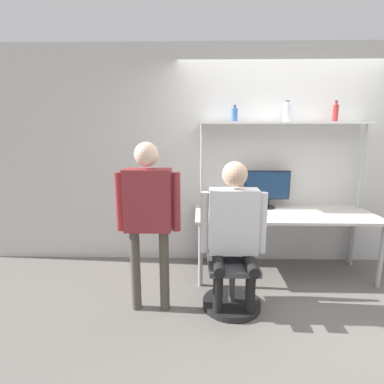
{
  "coord_description": "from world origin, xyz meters",
  "views": [
    {
      "loc": [
        -0.99,
        -2.96,
        1.68
      ],
      "look_at": [
        -1.05,
        -0.12,
        1.1
      ],
      "focal_mm": 28.0,
      "sensor_mm": 36.0,
      "label": 1
    }
  ],
  "objects_px": {
    "office_chair": "(232,278)",
    "bottle_blue": "(235,115)",
    "laptop": "(235,210)",
    "bottle_clear": "(287,113)",
    "person_seated": "(234,224)",
    "bottle_red": "(335,113)",
    "cell_phone": "(258,217)",
    "person_standing": "(148,207)",
    "monitor": "(267,187)"
  },
  "relations": [
    {
      "from": "office_chair",
      "to": "bottle_blue",
      "type": "height_order",
      "value": "bottle_blue"
    },
    {
      "from": "laptop",
      "to": "bottle_clear",
      "type": "relative_size",
      "value": 1.46
    },
    {
      "from": "person_seated",
      "to": "bottle_red",
      "type": "relative_size",
      "value": 5.98
    },
    {
      "from": "cell_phone",
      "to": "person_seated",
      "type": "height_order",
      "value": "person_seated"
    },
    {
      "from": "person_seated",
      "to": "bottle_clear",
      "type": "relative_size",
      "value": 5.96
    },
    {
      "from": "office_chair",
      "to": "laptop",
      "type": "bearing_deg",
      "value": 82.0
    },
    {
      "from": "person_standing",
      "to": "laptop",
      "type": "bearing_deg",
      "value": 36.84
    },
    {
      "from": "monitor",
      "to": "bottle_clear",
      "type": "relative_size",
      "value": 2.33
    },
    {
      "from": "monitor",
      "to": "bottle_clear",
      "type": "distance_m",
      "value": 0.9
    },
    {
      "from": "office_chair",
      "to": "person_seated",
      "type": "xyz_separation_m",
      "value": [
        0.0,
        -0.04,
        0.56
      ]
    },
    {
      "from": "monitor",
      "to": "person_standing",
      "type": "distance_m",
      "value": 1.65
    },
    {
      "from": "laptop",
      "to": "cell_phone",
      "type": "bearing_deg",
      "value": -14.31
    },
    {
      "from": "bottle_clear",
      "to": "person_seated",
      "type": "bearing_deg",
      "value": -125.95
    },
    {
      "from": "monitor",
      "to": "cell_phone",
      "type": "bearing_deg",
      "value": -112.19
    },
    {
      "from": "monitor",
      "to": "bottle_red",
      "type": "xyz_separation_m",
      "value": [
        0.73,
        -0.02,
        0.88
      ]
    },
    {
      "from": "office_chair",
      "to": "person_standing",
      "type": "bearing_deg",
      "value": -173.29
    },
    {
      "from": "laptop",
      "to": "bottle_red",
      "type": "bearing_deg",
      "value": 17.22
    },
    {
      "from": "cell_phone",
      "to": "bottle_clear",
      "type": "bearing_deg",
      "value": 49.95
    },
    {
      "from": "cell_phone",
      "to": "office_chair",
      "type": "bearing_deg",
      "value": -124.54
    },
    {
      "from": "cell_phone",
      "to": "bottle_clear",
      "type": "height_order",
      "value": "bottle_clear"
    },
    {
      "from": "office_chair",
      "to": "bottle_blue",
      "type": "relative_size",
      "value": 4.85
    },
    {
      "from": "person_standing",
      "to": "bottle_blue",
      "type": "height_order",
      "value": "bottle_blue"
    },
    {
      "from": "monitor",
      "to": "bottle_blue",
      "type": "bearing_deg",
      "value": -177.69
    },
    {
      "from": "bottle_red",
      "to": "office_chair",
      "type": "bearing_deg",
      "value": -143.87
    },
    {
      "from": "office_chair",
      "to": "bottle_red",
      "type": "bearing_deg",
      "value": 36.13
    },
    {
      "from": "cell_phone",
      "to": "bottle_red",
      "type": "relative_size",
      "value": 0.64
    },
    {
      "from": "person_standing",
      "to": "cell_phone",
      "type": "bearing_deg",
      "value": 27.38
    },
    {
      "from": "bottle_blue",
      "to": "bottle_clear",
      "type": "distance_m",
      "value": 0.6
    },
    {
      "from": "monitor",
      "to": "person_standing",
      "type": "xyz_separation_m",
      "value": [
        -1.29,
        -1.02,
        0.01
      ]
    },
    {
      "from": "laptop",
      "to": "cell_phone",
      "type": "height_order",
      "value": "laptop"
    },
    {
      "from": "person_seated",
      "to": "person_standing",
      "type": "bearing_deg",
      "value": -176.39
    },
    {
      "from": "laptop",
      "to": "monitor",
      "type": "bearing_deg",
      "value": 41.02
    },
    {
      "from": "bottle_red",
      "to": "bottle_clear",
      "type": "height_order",
      "value": "same"
    },
    {
      "from": "laptop",
      "to": "office_chair",
      "type": "height_order",
      "value": "laptop"
    },
    {
      "from": "bottle_blue",
      "to": "person_standing",
      "type": "bearing_deg",
      "value": -130.86
    },
    {
      "from": "cell_phone",
      "to": "person_standing",
      "type": "relative_size",
      "value": 0.09
    },
    {
      "from": "laptop",
      "to": "bottle_red",
      "type": "distance_m",
      "value": 1.63
    },
    {
      "from": "person_standing",
      "to": "bottle_clear",
      "type": "bearing_deg",
      "value": 34.31
    },
    {
      "from": "person_seated",
      "to": "monitor",
      "type": "bearing_deg",
      "value": 62.13
    },
    {
      "from": "monitor",
      "to": "laptop",
      "type": "relative_size",
      "value": 1.6
    },
    {
      "from": "cell_phone",
      "to": "person_seated",
      "type": "bearing_deg",
      "value": -122.27
    },
    {
      "from": "laptop",
      "to": "bottle_blue",
      "type": "relative_size",
      "value": 1.83
    },
    {
      "from": "monitor",
      "to": "bottle_blue",
      "type": "xyz_separation_m",
      "value": [
        -0.42,
        -0.02,
        0.86
      ]
    },
    {
      "from": "bottle_clear",
      "to": "office_chair",
      "type": "bearing_deg",
      "value": -127.23
    },
    {
      "from": "laptop",
      "to": "bottle_blue",
      "type": "bearing_deg",
      "value": 87.84
    },
    {
      "from": "person_standing",
      "to": "bottle_red",
      "type": "relative_size",
      "value": 6.72
    },
    {
      "from": "laptop",
      "to": "bottle_blue",
      "type": "xyz_separation_m",
      "value": [
        0.01,
        0.36,
        1.05
      ]
    },
    {
      "from": "person_seated",
      "to": "bottle_red",
      "type": "xyz_separation_m",
      "value": [
        1.25,
        0.95,
        1.05
      ]
    },
    {
      "from": "cell_phone",
      "to": "person_seated",
      "type": "relative_size",
      "value": 0.11
    },
    {
      "from": "monitor",
      "to": "person_seated",
      "type": "xyz_separation_m",
      "value": [
        -0.51,
        -0.97,
        -0.16
      ]
    }
  ]
}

